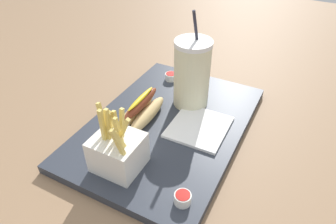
{
  "coord_description": "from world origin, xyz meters",
  "views": [
    {
      "loc": [
        -0.49,
        -0.25,
        0.47
      ],
      "look_at": [
        0.0,
        0.0,
        0.05
      ],
      "focal_mm": 32.44,
      "sensor_mm": 36.0,
      "label": 1
    }
  ],
  "objects_px": {
    "ketchup_cup_1": "(171,76)",
    "ketchup_cup_2": "(183,198)",
    "fries_basket": "(118,151)",
    "napkin_stack": "(199,127)",
    "soda_cup": "(192,74)",
    "hot_dog_1": "(142,111)"
  },
  "relations": [
    {
      "from": "soda_cup",
      "to": "ketchup_cup_1",
      "type": "distance_m",
      "value": 0.14
    },
    {
      "from": "ketchup_cup_2",
      "to": "napkin_stack",
      "type": "relative_size",
      "value": 0.23
    },
    {
      "from": "soda_cup",
      "to": "napkin_stack",
      "type": "xyz_separation_m",
      "value": [
        -0.08,
        -0.06,
        -0.08
      ]
    },
    {
      "from": "ketchup_cup_1",
      "to": "ketchup_cup_2",
      "type": "distance_m",
      "value": 0.41
    },
    {
      "from": "fries_basket",
      "to": "hot_dog_1",
      "type": "height_order",
      "value": "fries_basket"
    },
    {
      "from": "soda_cup",
      "to": "ketchup_cup_2",
      "type": "bearing_deg",
      "value": -158.38
    },
    {
      "from": "soda_cup",
      "to": "hot_dog_1",
      "type": "distance_m",
      "value": 0.15
    },
    {
      "from": "hot_dog_1",
      "to": "ketchup_cup_1",
      "type": "bearing_deg",
      "value": 6.11
    },
    {
      "from": "ketchup_cup_1",
      "to": "fries_basket",
      "type": "bearing_deg",
      "value": -170.05
    },
    {
      "from": "fries_basket",
      "to": "ketchup_cup_2",
      "type": "distance_m",
      "value": 0.15
    },
    {
      "from": "hot_dog_1",
      "to": "ketchup_cup_1",
      "type": "height_order",
      "value": "hot_dog_1"
    },
    {
      "from": "napkin_stack",
      "to": "ketchup_cup_1",
      "type": "bearing_deg",
      "value": 43.95
    },
    {
      "from": "soda_cup",
      "to": "napkin_stack",
      "type": "height_order",
      "value": "soda_cup"
    },
    {
      "from": "ketchup_cup_1",
      "to": "napkin_stack",
      "type": "bearing_deg",
      "value": -136.05
    },
    {
      "from": "ketchup_cup_1",
      "to": "ketchup_cup_2",
      "type": "xyz_separation_m",
      "value": [
        -0.36,
        -0.21,
        0.0
      ]
    },
    {
      "from": "fries_basket",
      "to": "napkin_stack",
      "type": "height_order",
      "value": "fries_basket"
    },
    {
      "from": "napkin_stack",
      "to": "ketchup_cup_2",
      "type": "bearing_deg",
      "value": -165.08
    },
    {
      "from": "ketchup_cup_2",
      "to": "napkin_stack",
      "type": "distance_m",
      "value": 0.21
    },
    {
      "from": "fries_basket",
      "to": "napkin_stack",
      "type": "relative_size",
      "value": 1.05
    },
    {
      "from": "hot_dog_1",
      "to": "ketchup_cup_2",
      "type": "bearing_deg",
      "value": -132.18
    },
    {
      "from": "soda_cup",
      "to": "fries_basket",
      "type": "xyz_separation_m",
      "value": [
        -0.26,
        0.04,
        -0.05
      ]
    },
    {
      "from": "hot_dog_1",
      "to": "ketchup_cup_1",
      "type": "distance_m",
      "value": 0.19
    }
  ]
}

